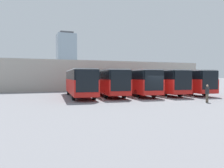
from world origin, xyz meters
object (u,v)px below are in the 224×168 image
bus_0 (181,81)px  bus_4 (80,82)px  pedestrian (207,93)px  bus_2 (134,81)px  bus_1 (158,81)px  bus_3 (107,81)px

bus_0 → bus_4: size_ratio=1.00×
pedestrian → bus_2: bearing=-103.1°
bus_1 → bus_3: (7.13, -0.63, 0.00)m
bus_3 → bus_4: 3.59m
bus_1 → bus_3: 7.16m
bus_0 → bus_2: (7.13, -0.41, 0.00)m
bus_0 → pedestrian: 10.36m
bus_1 → bus_4: bearing=4.2°
bus_2 → bus_4: size_ratio=1.00×
bus_0 → bus_3: (10.69, -0.88, 0.00)m
bus_0 → bus_4: bearing=3.4°
bus_3 → bus_4: (3.56, 0.40, 0.00)m
bus_3 → pedestrian: size_ratio=7.17×
bus_0 → bus_3: 10.73m
bus_1 → bus_4: same height
bus_0 → bus_4: (14.26, -0.47, 0.00)m
bus_3 → bus_4: bearing=11.8°
bus_1 → bus_2: size_ratio=1.00×
bus_1 → bus_4: size_ratio=1.00×
bus_2 → pedestrian: (-2.70, 9.73, -0.91)m
bus_0 → bus_1: (3.56, -0.25, 0.00)m
bus_2 → pedestrian: 10.14m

